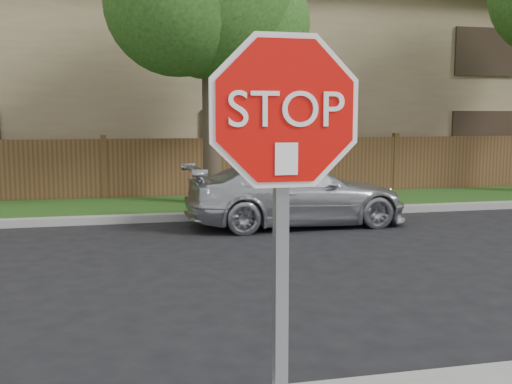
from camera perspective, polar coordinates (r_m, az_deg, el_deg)
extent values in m
cube|color=gray|center=(12.51, -14.43, -2.58)|extent=(70.00, 0.30, 0.15)
cube|color=#1E4714|center=(14.14, -14.28, -1.54)|extent=(70.00, 3.00, 0.12)
cube|color=#4D371B|center=(15.65, -14.24, 2.00)|extent=(70.00, 0.12, 1.60)
cube|color=#957E5D|center=(21.21, -14.13, 9.22)|extent=(34.00, 8.00, 6.00)
cylinder|color=#382B21|center=(14.06, -4.23, 6.38)|extent=(0.44, 0.44, 3.92)
sphere|color=#1C4515|center=(14.68, -0.89, 15.75)|extent=(3.00, 3.00, 3.00)
sphere|color=#1C4515|center=(13.79, -7.51, 17.44)|extent=(3.20, 3.20, 3.20)
cube|color=gray|center=(2.99, 2.35, -9.84)|extent=(0.06, 0.06, 2.30)
cylinder|color=white|center=(2.80, 2.80, 7.71)|extent=(1.01, 0.02, 1.01)
cylinder|color=red|center=(2.78, 2.87, 7.71)|extent=(0.93, 0.02, 0.93)
cube|color=white|center=(2.78, 2.92, 3.17)|extent=(0.11, 0.00, 0.15)
imported|color=silver|center=(11.87, 3.87, -0.13)|extent=(4.44, 1.90, 1.28)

